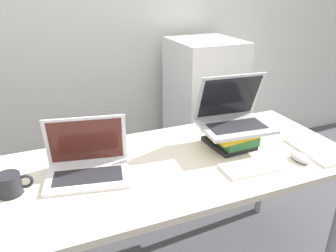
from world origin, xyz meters
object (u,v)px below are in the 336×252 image
Objects in this scene: laptop_left at (88,164)px; laptop_on_books at (233,116)px; notepad at (321,149)px; wireless_keyboard at (252,167)px; mouse at (300,158)px; book_stack at (231,136)px; mug at (10,184)px; mini_fridge at (202,112)px.

laptop_left is 0.71m from laptop_on_books.
notepad is at bearing -11.24° from laptop_left.
wireless_keyboard is 0.88× the size of notepad.
book_stack is at bearing 129.72° from mouse.
laptop_left is 0.30m from mug.
notepad is at bearing -31.37° from laptop_on_books.
mug reaches higher than notepad.
notepad is (0.36, -0.22, -0.14)m from laptop_on_books.
mouse is 0.17m from notepad.
notepad is at bearing -86.07° from mini_fridge.
laptop_on_books is at bearing 2.43° from mug.
book_stack is 0.74× the size of notepad.
mini_fridge reaches higher than notepad.
mug is at bearing -173.67° from laptop_left.
wireless_keyboard reaches higher than notepad.
laptop_on_books is 0.32× the size of mini_fridge.
wireless_keyboard is at bearing -100.33° from laptop_on_books.
laptop_on_books is at bearing 148.63° from notepad.
laptop_left is 2.86× the size of mug.
laptop_left reaches higher than mug.
laptop_left is 1.33m from mini_fridge.
wireless_keyboard is (-0.04, -0.24, -0.14)m from laptop_on_books.
laptop_left reaches higher than book_stack.
mini_fridge is (0.33, 1.07, -0.18)m from wireless_keyboard.
mini_fridge is (0.29, 0.84, -0.32)m from laptop_on_books.
mug is (-0.99, -0.03, -0.01)m from book_stack.
wireless_keyboard is 1.14m from mini_fridge.
mouse is (0.24, -0.03, 0.01)m from wireless_keyboard.
mouse is at bearing -94.79° from mini_fridge.
mouse is at bearing -166.67° from notepad.
book_stack is (0.69, 0.00, 0.00)m from laptop_left.
book_stack reaches higher than mug.
mug is (-1.37, 0.18, 0.04)m from notepad.
laptop_left is 3.49× the size of mouse.
wireless_keyboard is at bearing 173.81° from mouse.
book_stack is 0.84× the size of wireless_keyboard.
laptop_left is 1.22× the size of notepad.
laptop_on_books is 3.25× the size of mouse.
book_stack is 0.65× the size of laptop_on_books.
wireless_keyboard is at bearing -18.79° from laptop_left.
mini_fridge is (0.30, 0.85, -0.22)m from book_stack.
notepad is (0.41, 0.01, -0.00)m from wireless_keyboard.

